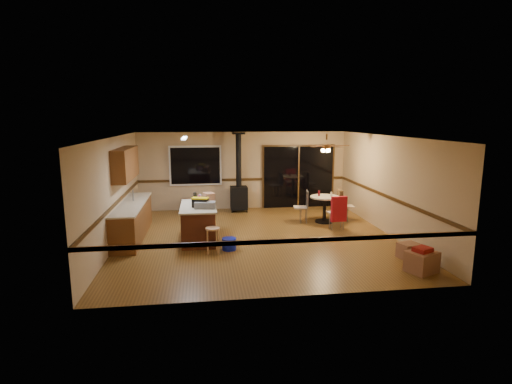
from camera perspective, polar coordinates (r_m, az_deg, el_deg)
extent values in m
plane|color=brown|center=(10.39, 0.22, -6.55)|extent=(7.00, 7.00, 0.00)
plane|color=silver|center=(9.94, 0.23, 7.93)|extent=(7.00, 7.00, 0.00)
plane|color=tan|center=(13.52, -1.82, 3.07)|extent=(7.00, 0.00, 7.00)
plane|color=tan|center=(6.71, 4.35, -4.59)|extent=(7.00, 0.00, 7.00)
plane|color=tan|center=(10.22, -19.61, 0.05)|extent=(0.00, 7.00, 7.00)
plane|color=tan|center=(11.11, 18.40, 0.92)|extent=(0.00, 7.00, 7.00)
cube|color=black|center=(13.38, -8.64, 3.74)|extent=(1.72, 0.10, 1.32)
cube|color=black|center=(13.83, 6.07, 2.14)|extent=(2.52, 0.10, 2.10)
cube|color=brown|center=(10.82, -17.23, -3.97)|extent=(0.60, 3.00, 0.86)
cube|color=#C1B496|center=(10.72, -17.36, -1.64)|extent=(0.64, 3.04, 0.04)
cube|color=brown|center=(10.78, -18.14, 3.88)|extent=(0.35, 2.00, 0.80)
cube|color=#4D2113|center=(10.18, -8.19, -4.50)|extent=(0.80, 1.60, 0.86)
cube|color=#C1B496|center=(10.07, -8.26, -2.03)|extent=(0.88, 1.68, 0.04)
cube|color=black|center=(13.20, -2.46, -0.84)|extent=(0.55, 0.50, 0.75)
cylinder|color=black|center=(13.01, -2.50, 4.61)|extent=(0.18, 0.18, 1.77)
cylinder|color=brown|center=(11.73, 10.03, 6.45)|extent=(0.24, 0.24, 0.10)
cylinder|color=brown|center=(11.71, 10.08, 7.76)|extent=(0.05, 0.05, 0.16)
sphere|color=#FFD88C|center=(11.73, 10.02, 5.86)|extent=(0.16, 0.16, 0.16)
cube|color=white|center=(10.16, -10.20, 7.59)|extent=(0.10, 1.20, 0.04)
cube|color=slate|center=(9.74, -7.29, -1.85)|extent=(0.53, 0.33, 0.15)
cube|color=black|center=(9.85, -7.97, -1.56)|extent=(0.41, 0.29, 0.21)
cube|color=gold|center=(9.83, -7.99, -0.89)|extent=(0.44, 0.31, 0.03)
cube|color=#8D5C3F|center=(10.57, -6.75, -0.69)|extent=(0.33, 0.38, 0.22)
cylinder|color=black|center=(10.15, -8.69, -0.94)|extent=(0.11, 0.11, 0.31)
cylinder|color=#D84C8C|center=(10.33, -8.09, -1.00)|extent=(0.08, 0.08, 0.21)
cylinder|color=white|center=(10.65, -7.96, -0.76)|extent=(0.06, 0.06, 0.17)
cylinder|color=tan|center=(9.23, -6.19, -6.88)|extent=(0.42, 0.42, 0.60)
cylinder|color=#0D1BBE|center=(9.46, -3.86, -7.41)|extent=(0.44, 0.44, 0.28)
cylinder|color=black|center=(12.08, 9.70, -4.16)|extent=(0.54, 0.54, 0.04)
cylinder|color=black|center=(12.00, 9.75, -2.45)|extent=(0.10, 0.10, 0.70)
cylinder|color=#C1B496|center=(11.92, 9.81, -0.71)|extent=(0.87, 0.87, 0.04)
cylinder|color=#590C14|center=(11.95, 8.99, -0.17)|extent=(0.07, 0.07, 0.16)
cylinder|color=beige|center=(11.91, 10.72, -0.30)|extent=(0.08, 0.08, 0.14)
cube|color=tan|center=(11.89, 6.39, -2.18)|extent=(0.46, 0.46, 0.03)
cube|color=slate|center=(11.85, 7.33, -1.00)|extent=(0.09, 0.40, 0.50)
cube|color=tan|center=(11.37, 11.29, -2.91)|extent=(0.44, 0.44, 0.03)
cube|color=slate|center=(11.14, 11.74, -1.88)|extent=(0.40, 0.07, 0.50)
cube|color=#B4141D|center=(11.15, 11.76, -2.40)|extent=(0.45, 0.14, 0.70)
cube|color=tan|center=(12.25, 12.82, -2.00)|extent=(0.45, 0.45, 0.03)
cube|color=slate|center=(12.17, 11.99, -0.85)|extent=(0.09, 0.40, 0.50)
cube|color=#412D18|center=(12.18, 11.88, -1.31)|extent=(0.16, 0.45, 0.70)
cube|color=#8D5C3F|center=(13.25, -9.34, -1.96)|extent=(0.63, 0.55, 0.44)
cube|color=#8D5C3F|center=(8.78, 22.59, -9.18)|extent=(0.70, 0.65, 0.42)
cube|color=#8D5C3F|center=(9.51, 20.97, -7.82)|extent=(0.49, 0.45, 0.34)
cube|color=maroon|center=(8.70, 22.71, -7.59)|extent=(0.42, 0.39, 0.09)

